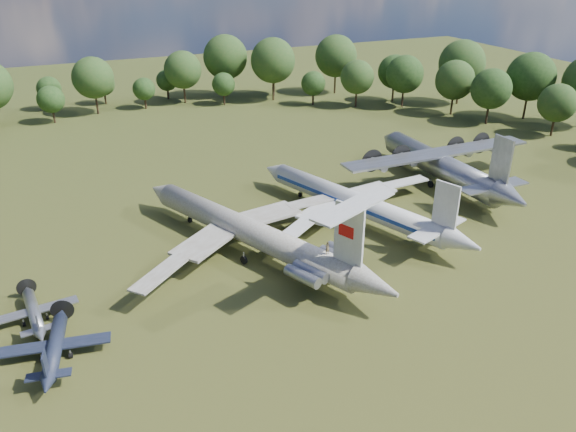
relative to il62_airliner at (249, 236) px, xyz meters
name	(u,v)px	position (x,y,z in m)	size (l,w,h in m)	color
ground	(249,250)	(-0.02, 0.27, -2.38)	(300.00, 300.00, 0.00)	#203812
il62_airliner	(249,236)	(0.00, 0.00, 0.00)	(37.28, 48.46, 4.75)	beige
tu104_jet	(354,206)	(17.75, 3.15, -0.19)	(32.85, 43.81, 4.38)	silver
an12_transport	(440,169)	(38.42, 9.60, 0.26)	(35.89, 40.12, 5.28)	#96989D
small_prop_west	(56,349)	(-25.16, -12.76, -1.32)	(10.60, 14.45, 2.12)	black
small_prop_northwest	(34,314)	(-26.97, -5.34, -1.44)	(9.40, 12.82, 1.88)	#A6A8AE
person_on_il62	(327,248)	(5.34, -12.19, 3.17)	(0.58, 0.38, 1.59)	olive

